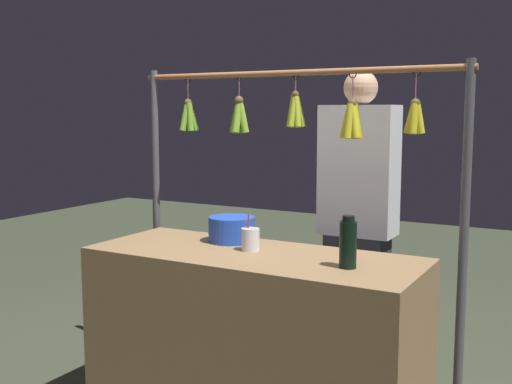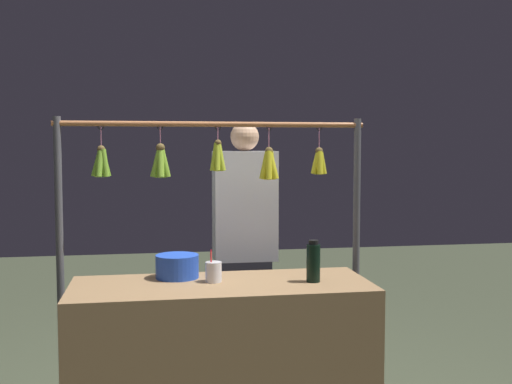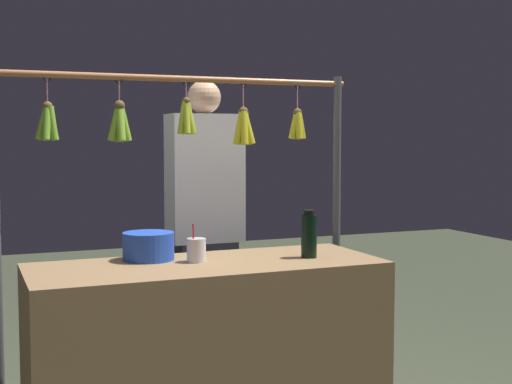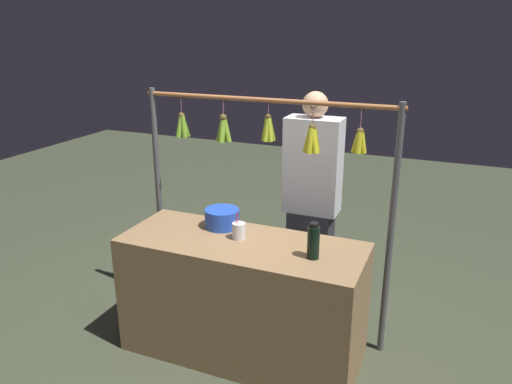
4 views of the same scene
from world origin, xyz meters
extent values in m
plane|color=#3C4330|center=(0.00, 0.00, 0.00)|extent=(12.00, 12.00, 0.00)
cube|color=olive|center=(0.00, 0.00, 0.43)|extent=(1.63, 0.64, 0.85)
cylinder|color=#4C4C51|center=(-0.90, -0.40, 0.88)|extent=(0.04, 0.04, 1.77)
cylinder|color=#4C4C51|center=(0.90, -0.40, 0.88)|extent=(0.04, 0.04, 1.77)
cylinder|color=#9E6038|center=(0.00, -0.40, 1.73)|extent=(1.86, 0.03, 0.03)
torus|color=black|center=(-0.65, -0.40, 1.71)|extent=(0.04, 0.01, 0.04)
cylinder|color=pink|center=(-0.65, -0.40, 1.64)|extent=(0.01, 0.01, 0.14)
sphere|color=brown|center=(-0.65, -0.40, 1.57)|extent=(0.05, 0.05, 0.05)
cylinder|color=gold|center=(-0.64, -0.40, 1.50)|extent=(0.07, 0.04, 0.15)
cylinder|color=gold|center=(-0.65, -0.38, 1.50)|extent=(0.04, 0.06, 0.15)
cylinder|color=gold|center=(-0.67, -0.40, 1.50)|extent=(0.06, 0.04, 0.15)
cylinder|color=gold|center=(-0.65, -0.42, 1.50)|extent=(0.04, 0.06, 0.15)
torus|color=black|center=(-0.34, -0.40, 1.71)|extent=(0.04, 0.02, 0.04)
cylinder|color=pink|center=(-0.34, -0.40, 1.64)|extent=(0.01, 0.01, 0.14)
sphere|color=brown|center=(-0.34, -0.40, 1.57)|extent=(0.05, 0.05, 0.05)
cylinder|color=gold|center=(-0.32, -0.40, 1.48)|extent=(0.08, 0.04, 0.18)
cylinder|color=gold|center=(-0.33, -0.38, 1.48)|extent=(0.04, 0.07, 0.18)
cylinder|color=gold|center=(-0.36, -0.39, 1.48)|extent=(0.08, 0.06, 0.18)
cylinder|color=gold|center=(-0.36, -0.41, 1.48)|extent=(0.06, 0.05, 0.18)
cylinder|color=gold|center=(-0.33, -0.42, 1.48)|extent=(0.05, 0.06, 0.18)
torus|color=black|center=(-0.03, -0.40, 1.71)|extent=(0.04, 0.02, 0.04)
cylinder|color=pink|center=(-0.03, -0.40, 1.66)|extent=(0.01, 0.01, 0.09)
sphere|color=brown|center=(-0.03, -0.40, 1.62)|extent=(0.04, 0.04, 0.04)
cylinder|color=#9FB326|center=(-0.01, -0.40, 1.53)|extent=(0.06, 0.03, 0.17)
cylinder|color=#9FB326|center=(-0.02, -0.38, 1.53)|extent=(0.04, 0.07, 0.17)
cylinder|color=#9FB326|center=(-0.04, -0.39, 1.53)|extent=(0.06, 0.06, 0.17)
cylinder|color=#9FB326|center=(-0.04, -0.41, 1.53)|extent=(0.06, 0.05, 0.17)
cylinder|color=#9FB326|center=(-0.02, -0.42, 1.53)|extent=(0.05, 0.07, 0.17)
torus|color=black|center=(0.31, -0.40, 1.71)|extent=(0.04, 0.02, 0.04)
cylinder|color=pink|center=(0.31, -0.40, 1.65)|extent=(0.01, 0.01, 0.12)
sphere|color=brown|center=(0.31, -0.40, 1.59)|extent=(0.05, 0.05, 0.05)
cylinder|color=#75A52B|center=(0.33, -0.40, 1.50)|extent=(0.08, 0.04, 0.18)
cylinder|color=#75A52B|center=(0.31, -0.38, 1.50)|extent=(0.04, 0.08, 0.18)
cylinder|color=#75A52B|center=(0.29, -0.40, 1.50)|extent=(0.08, 0.04, 0.18)
cylinder|color=#75A52B|center=(0.32, -0.42, 1.50)|extent=(0.04, 0.07, 0.18)
torus|color=black|center=(0.66, -0.40, 1.71)|extent=(0.04, 0.01, 0.04)
cylinder|color=pink|center=(0.66, -0.40, 1.64)|extent=(0.01, 0.01, 0.13)
sphere|color=brown|center=(0.66, -0.40, 1.58)|extent=(0.05, 0.05, 0.05)
cylinder|color=#6EA22C|center=(0.68, -0.40, 1.50)|extent=(0.08, 0.04, 0.17)
cylinder|color=#6EA22C|center=(0.66, -0.38, 1.50)|extent=(0.05, 0.07, 0.17)
cylinder|color=#6EA22C|center=(0.64, -0.39, 1.50)|extent=(0.05, 0.05, 0.17)
cylinder|color=#6EA22C|center=(0.64, -0.41, 1.50)|extent=(0.07, 0.06, 0.17)
cylinder|color=#6EA22C|center=(0.66, -0.42, 1.50)|extent=(0.05, 0.06, 0.17)
cylinder|color=black|center=(-0.50, 0.05, 0.96)|extent=(0.08, 0.08, 0.21)
cylinder|color=black|center=(-0.50, 0.05, 1.07)|extent=(0.05, 0.05, 0.02)
cylinder|color=blue|center=(0.23, -0.18, 0.92)|extent=(0.24, 0.24, 0.13)
cylinder|color=silver|center=(0.04, -0.04, 0.91)|extent=(0.09, 0.09, 0.11)
cylinder|color=red|center=(0.05, -0.04, 0.94)|extent=(0.01, 0.02, 0.18)
cube|color=#2D2D38|center=(-0.25, -0.77, 0.42)|extent=(0.33, 0.23, 0.83)
cube|color=silver|center=(-0.25, -0.77, 1.20)|extent=(0.42, 0.23, 0.73)
sphere|color=tan|center=(-0.25, -0.77, 1.66)|extent=(0.19, 0.19, 0.19)
camera|label=1|loc=(-1.46, 2.57, 1.53)|focal=44.01mm
camera|label=2|loc=(0.37, 3.29, 1.59)|focal=43.28mm
camera|label=3|loc=(1.03, 3.08, 1.43)|focal=49.63mm
camera|label=4|loc=(-1.24, 2.72, 2.21)|focal=34.78mm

